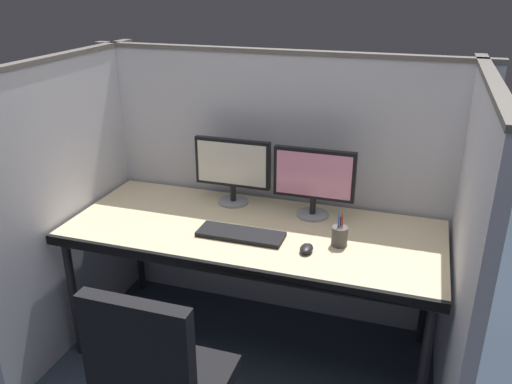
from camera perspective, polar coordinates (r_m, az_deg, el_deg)
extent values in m
plane|color=#2D3847|center=(2.87, -2.29, -19.90)|extent=(8.00, 8.00, 0.00)
cube|color=silver|center=(3.06, 2.28, 0.20)|extent=(2.20, 0.05, 1.55)
cube|color=#605B56|center=(2.85, 2.53, 14.99)|extent=(2.21, 0.06, 0.02)
cube|color=silver|center=(3.03, -19.16, -1.34)|extent=(0.05, 1.40, 1.55)
cube|color=#605B56|center=(2.82, -21.24, 13.45)|extent=(0.06, 1.41, 0.02)
cube|color=silver|center=(2.48, 21.45, -7.10)|extent=(0.05, 1.40, 1.55)
cube|color=#605B56|center=(2.22, 24.35, 10.88)|extent=(0.06, 1.41, 0.02)
cube|color=beige|center=(2.69, -0.33, -4.32)|extent=(1.90, 0.80, 0.04)
cube|color=black|center=(2.37, -3.29, -8.40)|extent=(1.90, 0.02, 0.05)
cylinder|color=black|center=(3.00, -19.17, -10.84)|extent=(0.04, 0.04, 0.70)
cylinder|color=black|center=(2.51, 17.72, -17.97)|extent=(0.04, 0.04, 0.70)
cylinder|color=black|center=(3.48, -12.64, -5.19)|extent=(0.04, 0.04, 0.70)
cylinder|color=black|center=(3.07, 18.05, -9.87)|extent=(0.04, 0.04, 0.70)
cube|color=black|center=(1.89, -12.63, -17.56)|extent=(0.40, 0.06, 0.48)
cylinder|color=gray|center=(2.98, -2.48, -1.03)|extent=(0.17, 0.17, 0.01)
cylinder|color=black|center=(2.95, -2.49, -0.11)|extent=(0.03, 0.03, 0.09)
cube|color=black|center=(2.89, -2.55, 3.19)|extent=(0.43, 0.03, 0.27)
cube|color=silver|center=(2.87, -2.68, 3.07)|extent=(0.39, 0.01, 0.23)
cylinder|color=gray|center=(2.83, 6.13, -2.44)|extent=(0.17, 0.17, 0.01)
cylinder|color=black|center=(2.81, 6.18, -1.48)|extent=(0.03, 0.03, 0.09)
cube|color=black|center=(2.74, 6.33, 1.96)|extent=(0.43, 0.03, 0.27)
cube|color=pink|center=(2.72, 6.25, 1.83)|extent=(0.39, 0.01, 0.23)
cube|color=black|center=(2.60, -1.66, -4.61)|extent=(0.43, 0.15, 0.02)
ellipsoid|color=black|center=(2.47, 5.50, -6.13)|extent=(0.06, 0.10, 0.03)
cylinder|color=#59595B|center=(2.48, 5.60, -5.68)|extent=(0.01, 0.01, 0.01)
cylinder|color=#4C4742|center=(2.53, 9.06, -4.76)|extent=(0.08, 0.08, 0.09)
cylinder|color=red|center=(2.52, 9.31, -3.91)|extent=(0.01, 0.01, 0.15)
cylinder|color=#263FB2|center=(2.51, 8.90, -3.99)|extent=(0.01, 0.01, 0.16)
cylinder|color=black|center=(2.53, 9.11, -4.02)|extent=(0.01, 0.01, 0.13)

